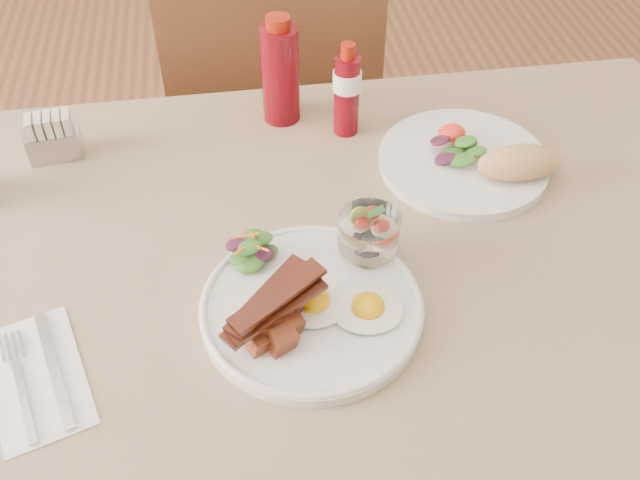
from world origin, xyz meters
TOP-DOWN VIEW (x-y plane):
  - table at (0.00, 0.00)m, footprint 1.33×0.88m
  - chair_far at (0.00, 0.66)m, footprint 0.42×0.42m
  - main_plate at (-0.02, -0.08)m, footprint 0.28×0.28m
  - fried_eggs at (0.02, -0.09)m, footprint 0.18×0.13m
  - bacon_potato_pile at (-0.07, -0.11)m, footprint 0.13×0.11m
  - side_salad at (-0.08, 0.01)m, footprint 0.07×0.07m
  - fruit_cup at (0.07, -0.01)m, footprint 0.08×0.08m
  - second_plate at (0.27, 0.17)m, footprint 0.26×0.26m
  - ketchup_bottle at (-0.01, 0.35)m, footprint 0.06×0.06m
  - hot_sauce_bottle at (0.09, 0.30)m, footprint 0.06×0.06m
  - sugar_caddy at (-0.37, 0.30)m, footprint 0.09×0.05m
  - napkin_cutlery at (-0.35, -0.12)m, footprint 0.15×0.21m

SIDE VIEW (x-z plane):
  - chair_far at x=0.00m, z-range 0.06..0.99m
  - table at x=0.00m, z-range 0.29..1.04m
  - napkin_cutlery at x=-0.35m, z-range 0.75..0.76m
  - main_plate at x=-0.02m, z-range 0.75..0.77m
  - second_plate at x=0.27m, z-range 0.74..0.80m
  - fried_eggs at x=0.02m, z-range 0.76..0.79m
  - sugar_caddy at x=-0.37m, z-range 0.75..0.82m
  - side_salad at x=-0.08m, z-range 0.77..0.80m
  - bacon_potato_pile at x=-0.07m, z-range 0.77..0.83m
  - fruit_cup at x=0.07m, z-range 0.77..0.85m
  - hot_sauce_bottle at x=0.09m, z-range 0.75..0.91m
  - ketchup_bottle at x=-0.01m, z-range 0.75..0.93m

